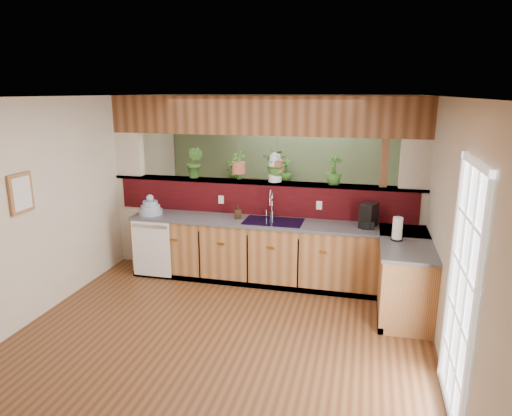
% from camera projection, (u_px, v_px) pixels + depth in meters
% --- Properties ---
extents(ground, '(4.60, 7.00, 0.01)m').
position_uv_depth(ground, '(238.00, 310.00, 5.71)').
color(ground, brown).
rests_on(ground, ground).
extents(ceiling, '(4.60, 7.00, 0.01)m').
position_uv_depth(ceiling, '(235.00, 97.00, 5.06)').
color(ceiling, brown).
rests_on(ceiling, ground).
extents(wall_back, '(4.60, 0.02, 2.60)m').
position_uv_depth(wall_back, '(287.00, 165.00, 8.68)').
color(wall_back, beige).
rests_on(wall_back, ground).
extents(wall_front, '(4.60, 0.02, 2.60)m').
position_uv_depth(wall_front, '(25.00, 396.00, 2.09)').
color(wall_front, beige).
rests_on(wall_front, ground).
extents(wall_left, '(0.02, 7.00, 2.60)m').
position_uv_depth(wall_left, '(66.00, 199.00, 5.92)').
color(wall_left, beige).
rests_on(wall_left, ground).
extents(wall_right, '(0.02, 7.00, 2.60)m').
position_uv_depth(wall_right, '(444.00, 222.00, 4.86)').
color(wall_right, beige).
rests_on(wall_right, ground).
extents(pass_through_partition, '(4.60, 0.21, 2.60)m').
position_uv_depth(pass_through_partition, '(264.00, 195.00, 6.68)').
color(pass_through_partition, beige).
rests_on(pass_through_partition, ground).
extents(pass_through_ledge, '(4.60, 0.21, 0.04)m').
position_uv_depth(pass_through_ledge, '(262.00, 182.00, 6.64)').
color(pass_through_ledge, brown).
rests_on(pass_through_ledge, ground).
extents(header_beam, '(4.60, 0.15, 0.55)m').
position_uv_depth(header_beam, '(262.00, 116.00, 6.40)').
color(header_beam, brown).
rests_on(header_beam, ground).
extents(sage_backwall, '(4.55, 0.02, 2.55)m').
position_uv_depth(sage_backwall, '(287.00, 165.00, 8.66)').
color(sage_backwall, '#5E714D').
rests_on(sage_backwall, ground).
extents(countertop, '(4.14, 1.52, 0.90)m').
position_uv_depth(countertop, '(314.00, 258.00, 6.22)').
color(countertop, '#905B31').
rests_on(countertop, ground).
extents(dishwasher, '(0.58, 0.03, 0.82)m').
position_uv_depth(dishwasher, '(151.00, 249.00, 6.56)').
color(dishwasher, white).
rests_on(dishwasher, ground).
extents(navy_sink, '(0.82, 0.50, 0.18)m').
position_uv_depth(navy_sink, '(273.00, 227.00, 6.37)').
color(navy_sink, black).
rests_on(navy_sink, countertop).
extents(french_door, '(0.06, 1.02, 2.16)m').
position_uv_depth(french_door, '(461.00, 295.00, 3.70)').
color(french_door, white).
rests_on(french_door, ground).
extents(framed_print, '(0.04, 0.35, 0.45)m').
position_uv_depth(framed_print, '(21.00, 193.00, 5.09)').
color(framed_print, '#905B31').
rests_on(framed_print, wall_left).
extents(faucet, '(0.18, 0.18, 0.42)m').
position_uv_depth(faucet, '(271.00, 203.00, 6.46)').
color(faucet, '#B7B7B2').
rests_on(faucet, countertop).
extents(dish_stack, '(0.34, 0.34, 0.30)m').
position_uv_depth(dish_stack, '(151.00, 208.00, 6.69)').
color(dish_stack, '#8D9FB6').
rests_on(dish_stack, countertop).
extents(soap_dispenser, '(0.12, 0.12, 0.21)m').
position_uv_depth(soap_dispenser, '(238.00, 211.00, 6.47)').
color(soap_dispenser, '#352113').
rests_on(soap_dispenser, countertop).
extents(coffee_maker, '(0.17, 0.29, 0.32)m').
position_uv_depth(coffee_maker, '(369.00, 216.00, 6.04)').
color(coffee_maker, black).
rests_on(coffee_maker, countertop).
extents(paper_towel, '(0.14, 0.14, 0.31)m').
position_uv_depth(paper_towel, '(397.00, 229.00, 5.51)').
color(paper_towel, black).
rests_on(paper_towel, countertop).
extents(glass_jar, '(0.19, 0.19, 0.42)m').
position_uv_depth(glass_jar, '(275.00, 167.00, 6.54)').
color(glass_jar, silver).
rests_on(glass_jar, pass_through_ledge).
extents(ledge_plant_left, '(0.30, 0.26, 0.47)m').
position_uv_depth(ledge_plant_left, '(195.00, 162.00, 6.81)').
color(ledge_plant_left, '#305E20').
rests_on(ledge_plant_left, pass_through_ledge).
extents(ledge_plant_right, '(0.26, 0.26, 0.41)m').
position_uv_depth(ledge_plant_right, '(334.00, 170.00, 6.35)').
color(ledge_plant_right, '#305E20').
rests_on(ledge_plant_right, pass_through_ledge).
extents(hanging_plant_a, '(0.25, 0.20, 0.56)m').
position_uv_depth(hanging_plant_a, '(238.00, 156.00, 6.63)').
color(hanging_plant_a, brown).
rests_on(hanging_plant_a, header_beam).
extents(hanging_plant_b, '(0.46, 0.43, 0.54)m').
position_uv_depth(hanging_plant_b, '(277.00, 151.00, 6.48)').
color(hanging_plant_b, brown).
rests_on(hanging_plant_b, header_beam).
extents(shelving_console, '(1.59, 0.93, 1.03)m').
position_uv_depth(shelving_console, '(264.00, 207.00, 8.74)').
color(shelving_console, black).
rests_on(shelving_console, ground).
extents(shelf_plant_a, '(0.25, 0.20, 0.40)m').
position_uv_depth(shelf_plant_a, '(232.00, 169.00, 8.70)').
color(shelf_plant_a, '#305E20').
rests_on(shelf_plant_a, shelving_console).
extents(shelf_plant_b, '(0.32, 0.32, 0.44)m').
position_uv_depth(shelf_plant_b, '(285.00, 170.00, 8.46)').
color(shelf_plant_b, '#305E20').
rests_on(shelf_plant_b, shelving_console).
extents(floor_plant, '(0.75, 0.70, 0.67)m').
position_uv_depth(floor_plant, '(303.00, 234.00, 7.62)').
color(floor_plant, '#305E20').
rests_on(floor_plant, ground).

